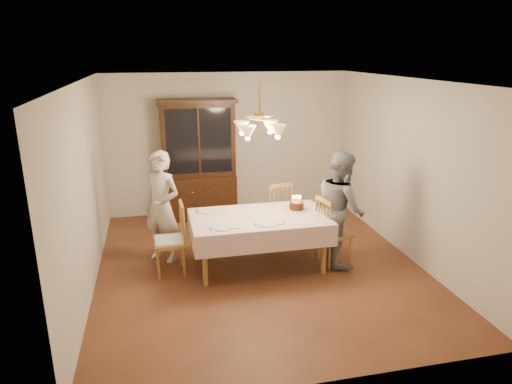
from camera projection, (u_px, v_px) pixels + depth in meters
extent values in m
plane|color=#562B18|center=(259.00, 265.00, 6.58)|extent=(5.00, 5.00, 0.00)
plane|color=white|center=(259.00, 81.00, 5.81)|extent=(5.00, 5.00, 0.00)
plane|color=beige|center=(229.00, 144.00, 8.53)|extent=(4.50, 0.00, 4.50)
plane|color=beige|center=(325.00, 256.00, 3.87)|extent=(4.50, 0.00, 4.50)
plane|color=beige|center=(85.00, 189.00, 5.73)|extent=(0.00, 5.00, 5.00)
plane|color=beige|center=(409.00, 170.00, 6.66)|extent=(0.00, 5.00, 5.00)
cube|color=olive|center=(259.00, 218.00, 6.37)|extent=(1.80, 1.00, 0.04)
cube|color=white|center=(259.00, 216.00, 6.36)|extent=(1.90, 1.10, 0.01)
cylinder|color=olive|center=(205.00, 261.00, 5.91)|extent=(0.07, 0.07, 0.71)
cylinder|color=olive|center=(324.00, 249.00, 6.26)|extent=(0.07, 0.07, 0.71)
cylinder|color=olive|center=(198.00, 236.00, 6.70)|extent=(0.07, 0.07, 0.71)
cylinder|color=olive|center=(305.00, 227.00, 7.04)|extent=(0.07, 0.07, 0.71)
cube|color=black|center=(200.00, 196.00, 8.42)|extent=(1.30, 0.50, 0.80)
cube|color=black|center=(198.00, 139.00, 8.15)|extent=(1.30, 0.40, 1.30)
cube|color=black|center=(199.00, 141.00, 7.96)|extent=(1.14, 0.01, 1.14)
cube|color=black|center=(197.00, 101.00, 7.90)|extent=(1.38, 0.54, 0.06)
cube|color=olive|center=(275.00, 213.00, 7.37)|extent=(0.52, 0.50, 0.05)
cube|color=olive|center=(281.00, 185.00, 7.05)|extent=(0.40, 0.12, 0.06)
cylinder|color=olive|center=(280.00, 222.00, 7.66)|extent=(0.04, 0.04, 0.43)
cylinder|color=olive|center=(260.00, 225.00, 7.52)|extent=(0.04, 0.04, 0.43)
cylinder|color=olive|center=(290.00, 228.00, 7.37)|extent=(0.04, 0.04, 0.43)
cylinder|color=olive|center=(270.00, 232.00, 7.22)|extent=(0.04, 0.04, 0.43)
cube|color=olive|center=(169.00, 242.00, 6.25)|extent=(0.44, 0.45, 0.05)
cube|color=olive|center=(181.00, 205.00, 6.14)|extent=(0.05, 0.40, 0.06)
cylinder|color=olive|center=(157.00, 254.00, 6.44)|extent=(0.04, 0.04, 0.43)
cylinder|color=olive|center=(159.00, 265.00, 6.11)|extent=(0.04, 0.04, 0.43)
cylinder|color=olive|center=(181.00, 251.00, 6.53)|extent=(0.04, 0.04, 0.43)
cylinder|color=olive|center=(184.00, 262.00, 6.19)|extent=(0.04, 0.04, 0.43)
cube|color=beige|center=(169.00, 240.00, 6.24)|extent=(0.39, 0.41, 0.03)
cube|color=olive|center=(334.00, 233.00, 6.56)|extent=(0.49, 0.51, 0.05)
cube|color=olive|center=(324.00, 201.00, 6.34)|extent=(0.11, 0.40, 0.06)
cylinder|color=olive|center=(350.00, 251.00, 6.54)|extent=(0.04, 0.04, 0.43)
cylinder|color=olive|center=(336.00, 242.00, 6.85)|extent=(0.04, 0.04, 0.43)
cylinder|color=olive|center=(329.00, 255.00, 6.41)|extent=(0.04, 0.04, 0.43)
cylinder|color=olive|center=(316.00, 246.00, 6.72)|extent=(0.04, 0.04, 0.43)
imported|color=beige|center=(162.00, 207.00, 6.55)|extent=(0.71, 0.68, 1.63)
imported|color=slate|center=(341.00, 208.00, 6.50)|extent=(0.64, 0.81, 1.64)
cylinder|color=white|center=(296.00, 210.00, 6.60)|extent=(0.30, 0.30, 0.01)
cylinder|color=#35180C|center=(296.00, 205.00, 6.58)|extent=(0.21, 0.21, 0.11)
cylinder|color=#598CD8|center=(301.00, 199.00, 6.57)|extent=(0.01, 0.01, 0.07)
sphere|color=#FFB23F|center=(301.00, 196.00, 6.55)|extent=(0.01, 0.01, 0.01)
cylinder|color=pink|center=(300.00, 199.00, 6.59)|extent=(0.01, 0.01, 0.07)
sphere|color=#FFB23F|center=(300.00, 196.00, 6.58)|extent=(0.01, 0.01, 0.01)
cylinder|color=#EACC66|center=(298.00, 198.00, 6.61)|extent=(0.01, 0.01, 0.07)
sphere|color=#FFB23F|center=(298.00, 196.00, 6.59)|extent=(0.01, 0.01, 0.01)
cylinder|color=#598CD8|center=(297.00, 198.00, 6.61)|extent=(0.01, 0.01, 0.07)
sphere|color=#FFB23F|center=(297.00, 195.00, 6.60)|extent=(0.01, 0.01, 0.01)
cylinder|color=pink|center=(295.00, 198.00, 6.61)|extent=(0.01, 0.01, 0.07)
sphere|color=#FFB23F|center=(295.00, 196.00, 6.60)|extent=(0.01, 0.01, 0.01)
cylinder|color=#EACC66|center=(293.00, 198.00, 6.60)|extent=(0.01, 0.01, 0.07)
sphere|color=#FFB23F|center=(294.00, 196.00, 6.59)|extent=(0.01, 0.01, 0.01)
cylinder|color=#598CD8|center=(293.00, 199.00, 6.58)|extent=(0.01, 0.01, 0.07)
sphere|color=#FFB23F|center=(293.00, 196.00, 6.57)|extent=(0.01, 0.01, 0.01)
cylinder|color=pink|center=(292.00, 199.00, 6.55)|extent=(0.01, 0.01, 0.07)
sphere|color=#FFB23F|center=(292.00, 197.00, 6.54)|extent=(0.01, 0.01, 0.01)
cylinder|color=#EACC66|center=(293.00, 200.00, 6.53)|extent=(0.01, 0.01, 0.07)
sphere|color=#FFB23F|center=(293.00, 197.00, 6.52)|extent=(0.01, 0.01, 0.01)
cylinder|color=#598CD8|center=(294.00, 200.00, 6.51)|extent=(0.01, 0.01, 0.07)
sphere|color=#FFB23F|center=(294.00, 198.00, 6.50)|extent=(0.01, 0.01, 0.01)
cylinder|color=pink|center=(296.00, 201.00, 6.50)|extent=(0.01, 0.01, 0.07)
sphere|color=#FFB23F|center=(296.00, 198.00, 6.49)|extent=(0.01, 0.01, 0.01)
cylinder|color=#EACC66|center=(297.00, 201.00, 6.50)|extent=(0.01, 0.01, 0.07)
sphere|color=#FFB23F|center=(298.00, 198.00, 6.48)|extent=(0.01, 0.01, 0.01)
cylinder|color=#598CD8|center=(299.00, 201.00, 6.50)|extent=(0.01, 0.01, 0.07)
sphere|color=#FFB23F|center=(299.00, 198.00, 6.49)|extent=(0.01, 0.01, 0.01)
cylinder|color=pink|center=(300.00, 200.00, 6.52)|extent=(0.01, 0.01, 0.07)
sphere|color=#FFB23F|center=(300.00, 198.00, 6.51)|extent=(0.01, 0.01, 0.01)
cylinder|color=#EACC66|center=(301.00, 200.00, 6.54)|extent=(0.01, 0.01, 0.07)
sphere|color=#FFB23F|center=(301.00, 197.00, 6.53)|extent=(0.01, 0.01, 0.01)
cylinder|color=white|center=(223.00, 228.00, 5.91)|extent=(0.23, 0.23, 0.02)
cube|color=silver|center=(211.00, 229.00, 5.88)|extent=(0.01, 0.16, 0.01)
cube|color=beige|center=(235.00, 227.00, 5.94)|extent=(0.10, 0.10, 0.01)
cylinder|color=white|center=(268.00, 224.00, 6.06)|extent=(0.26, 0.26, 0.02)
cube|color=silver|center=(255.00, 225.00, 6.02)|extent=(0.02, 0.16, 0.01)
cube|color=beige|center=(281.00, 223.00, 6.09)|extent=(0.10, 0.10, 0.01)
cylinder|color=white|center=(209.00, 211.00, 6.54)|extent=(0.27, 0.27, 0.02)
cube|color=silver|center=(197.00, 212.00, 6.50)|extent=(0.01, 0.16, 0.01)
cube|color=beige|center=(222.00, 210.00, 6.58)|extent=(0.10, 0.10, 0.01)
cylinder|color=#BF8C3F|center=(259.00, 97.00, 5.87)|extent=(0.02, 0.02, 0.40)
cylinder|color=#BF8C3F|center=(259.00, 116.00, 5.94)|extent=(0.12, 0.12, 0.10)
cone|color=#D8994C|center=(270.00, 127.00, 6.22)|extent=(0.22, 0.22, 0.18)
sphere|color=#FFD899|center=(270.00, 132.00, 6.24)|extent=(0.07, 0.07, 0.07)
cone|color=#D8994C|center=(242.00, 128.00, 6.14)|extent=(0.22, 0.22, 0.18)
sphere|color=#FFD899|center=(242.00, 133.00, 6.16)|extent=(0.07, 0.07, 0.07)
cone|color=#D8994C|center=(248.00, 133.00, 5.77)|extent=(0.22, 0.22, 0.18)
sphere|color=#FFD899|center=(248.00, 138.00, 5.79)|extent=(0.07, 0.07, 0.07)
cone|color=#D8994C|center=(278.00, 132.00, 5.85)|extent=(0.22, 0.22, 0.18)
sphere|color=#FFD899|center=(278.00, 137.00, 5.87)|extent=(0.07, 0.07, 0.07)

